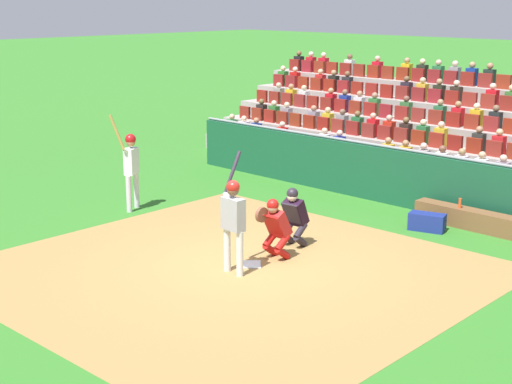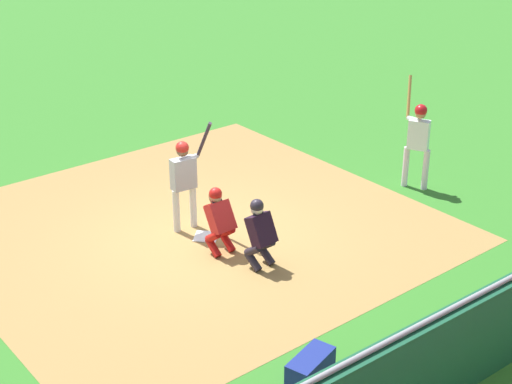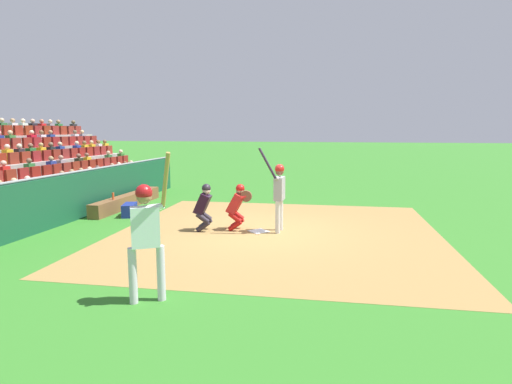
{
  "view_description": "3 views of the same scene",
  "coord_description": "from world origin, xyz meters",
  "px_view_note": "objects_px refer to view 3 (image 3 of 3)",
  "views": [
    {
      "loc": [
        -9.85,
        9.85,
        5.02
      ],
      "look_at": [
        0.52,
        -0.72,
        1.24
      ],
      "focal_mm": 53.45,
      "sensor_mm": 36.0,
      "label": 1
    },
    {
      "loc": [
        -7.1,
        -10.77,
        6.88
      ],
      "look_at": [
        0.43,
        -0.99,
        1.18
      ],
      "focal_mm": 54.11,
      "sensor_mm": 36.0,
      "label": 2
    },
    {
      "loc": [
        10.74,
        2.09,
        2.7
      ],
      "look_at": [
        -0.4,
        -0.15,
        1.01
      ],
      "focal_mm": 29.63,
      "sensor_mm": 36.0,
      "label": 3
    }
  ],
  "objects_px": {
    "on_deck_batter": "(146,229)",
    "water_bottle_on_bench": "(113,196)",
    "home_plate_umpire": "(204,205)",
    "equipment_duffel_bag": "(130,210)",
    "batter_at_plate": "(279,190)",
    "catcher_crouching": "(238,204)",
    "dugout_bench": "(128,201)",
    "home_plate_marker": "(259,231)"
  },
  "relations": [
    {
      "from": "on_deck_batter",
      "to": "water_bottle_on_bench",
      "type": "bearing_deg",
      "value": -146.28
    },
    {
      "from": "home_plate_umpire",
      "to": "equipment_duffel_bag",
      "type": "bearing_deg",
      "value": -115.18
    },
    {
      "from": "water_bottle_on_bench",
      "to": "equipment_duffel_bag",
      "type": "xyz_separation_m",
      "value": [
        0.36,
        0.75,
        -0.36
      ]
    },
    {
      "from": "batter_at_plate",
      "to": "on_deck_batter",
      "type": "relative_size",
      "value": 0.94
    },
    {
      "from": "catcher_crouching",
      "to": "dugout_bench",
      "type": "xyz_separation_m",
      "value": [
        -2.51,
        -4.58,
        -0.49
      ]
    },
    {
      "from": "catcher_crouching",
      "to": "dugout_bench",
      "type": "bearing_deg",
      "value": -118.75
    },
    {
      "from": "home_plate_umpire",
      "to": "equipment_duffel_bag",
      "type": "height_order",
      "value": "home_plate_umpire"
    },
    {
      "from": "home_plate_umpire",
      "to": "dugout_bench",
      "type": "height_order",
      "value": "home_plate_umpire"
    },
    {
      "from": "catcher_crouching",
      "to": "home_plate_umpire",
      "type": "height_order",
      "value": "home_plate_umpire"
    },
    {
      "from": "home_plate_umpire",
      "to": "dugout_bench",
      "type": "bearing_deg",
      "value": -126.65
    },
    {
      "from": "batter_at_plate",
      "to": "dugout_bench",
      "type": "height_order",
      "value": "batter_at_plate"
    },
    {
      "from": "home_plate_umpire",
      "to": "dugout_bench",
      "type": "relative_size",
      "value": 0.3
    },
    {
      "from": "home_plate_marker",
      "to": "batter_at_plate",
      "type": "bearing_deg",
      "value": 101.15
    },
    {
      "from": "home_plate_marker",
      "to": "home_plate_umpire",
      "type": "xyz_separation_m",
      "value": [
        0.15,
        -1.46,
        0.68
      ]
    },
    {
      "from": "batter_at_plate",
      "to": "dugout_bench",
      "type": "relative_size",
      "value": 0.53
    },
    {
      "from": "home_plate_marker",
      "to": "catcher_crouching",
      "type": "distance_m",
      "value": 0.92
    },
    {
      "from": "batter_at_plate",
      "to": "on_deck_batter",
      "type": "bearing_deg",
      "value": -15.24
    },
    {
      "from": "home_plate_marker",
      "to": "dugout_bench",
      "type": "height_order",
      "value": "dugout_bench"
    },
    {
      "from": "dugout_bench",
      "to": "water_bottle_on_bench",
      "type": "xyz_separation_m",
      "value": [
        1.04,
        0.07,
        0.33
      ]
    },
    {
      "from": "home_plate_marker",
      "to": "catcher_crouching",
      "type": "bearing_deg",
      "value": -100.31
    },
    {
      "from": "dugout_bench",
      "to": "equipment_duffel_bag",
      "type": "bearing_deg",
      "value": 30.2
    },
    {
      "from": "batter_at_plate",
      "to": "equipment_duffel_bag",
      "type": "distance_m",
      "value": 5.1
    },
    {
      "from": "batter_at_plate",
      "to": "on_deck_batter",
      "type": "distance_m",
      "value": 5.13
    },
    {
      "from": "home_plate_umpire",
      "to": "catcher_crouching",
      "type": "bearing_deg",
      "value": 106.66
    },
    {
      "from": "batter_at_plate",
      "to": "catcher_crouching",
      "type": "xyz_separation_m",
      "value": [
        -0.01,
        -1.12,
        -0.42
      ]
    },
    {
      "from": "equipment_duffel_bag",
      "to": "batter_at_plate",
      "type": "bearing_deg",
      "value": 59.71
    },
    {
      "from": "home_plate_umpire",
      "to": "water_bottle_on_bench",
      "type": "height_order",
      "value": "home_plate_umpire"
    },
    {
      "from": "home_plate_marker",
      "to": "catcher_crouching",
      "type": "relative_size",
      "value": 0.35
    },
    {
      "from": "catcher_crouching",
      "to": "on_deck_batter",
      "type": "distance_m",
      "value": 4.99
    },
    {
      "from": "catcher_crouching",
      "to": "on_deck_batter",
      "type": "bearing_deg",
      "value": -2.59
    },
    {
      "from": "catcher_crouching",
      "to": "home_plate_umpire",
      "type": "xyz_separation_m",
      "value": [
        0.26,
        -0.86,
        -0.01
      ]
    },
    {
      "from": "home_plate_marker",
      "to": "water_bottle_on_bench",
      "type": "bearing_deg",
      "value": -107.15
    },
    {
      "from": "home_plate_marker",
      "to": "batter_at_plate",
      "type": "height_order",
      "value": "batter_at_plate"
    },
    {
      "from": "dugout_bench",
      "to": "water_bottle_on_bench",
      "type": "bearing_deg",
      "value": 3.76
    },
    {
      "from": "on_deck_batter",
      "to": "catcher_crouching",
      "type": "bearing_deg",
      "value": 177.41
    },
    {
      "from": "home_plate_marker",
      "to": "on_deck_batter",
      "type": "relative_size",
      "value": 0.19
    },
    {
      "from": "water_bottle_on_bench",
      "to": "catcher_crouching",
      "type": "bearing_deg",
      "value": 71.97
    },
    {
      "from": "dugout_bench",
      "to": "on_deck_batter",
      "type": "distance_m",
      "value": 8.7
    },
    {
      "from": "home_plate_marker",
      "to": "water_bottle_on_bench",
      "type": "distance_m",
      "value": 5.38
    },
    {
      "from": "dugout_bench",
      "to": "home_plate_marker",
      "type": "bearing_deg",
      "value": 63.15
    },
    {
      "from": "dugout_bench",
      "to": "batter_at_plate",
      "type": "bearing_deg",
      "value": 66.17
    },
    {
      "from": "catcher_crouching",
      "to": "equipment_duffel_bag",
      "type": "bearing_deg",
      "value": -106.43
    }
  ]
}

